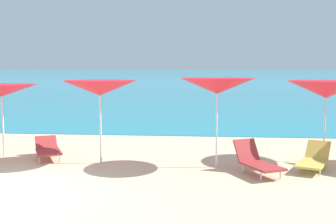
# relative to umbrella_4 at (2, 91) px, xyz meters

# --- Properties ---
(ground_plane) EXTENTS (50.00, 100.00, 0.30)m
(ground_plane) POSITION_rel_umbrella_4_xyz_m (1.59, 6.27, -2.05)
(ground_plane) COLOR beige
(ocean_water) EXTENTS (650.00, 440.00, 0.02)m
(ocean_water) POSITION_rel_umbrella_4_xyz_m (1.59, 224.01, -1.89)
(ocean_water) COLOR teal
(ocean_water) RESTS_ON ground_plane
(umbrella_4) EXTENTS (2.04, 2.04, 2.08)m
(umbrella_4) POSITION_rel_umbrella_4_xyz_m (0.00, 0.00, 0.00)
(umbrella_4) COLOR silver
(umbrella_4) RESTS_ON ground_plane
(umbrella_5) EXTENTS (2.01, 2.01, 2.23)m
(umbrella_5) POSITION_rel_umbrella_4_xyz_m (3.05, -0.64, 0.12)
(umbrella_5) COLOR silver
(umbrella_5) RESTS_ON ground_plane
(umbrella_6) EXTENTS (1.96, 1.96, 2.30)m
(umbrella_6) POSITION_rel_umbrella_4_xyz_m (6.13, -0.80, 0.19)
(umbrella_6) COLOR silver
(umbrella_6) RESTS_ON ground_plane
(umbrella_7) EXTENTS (2.21, 2.21, 2.21)m
(umbrella_7) POSITION_rel_umbrella_4_xyz_m (9.09, 0.22, 0.07)
(umbrella_7) COLOR silver
(umbrella_7) RESTS_ON ground_plane
(lounge_chair_1) EXTENTS (1.19, 1.54, 0.77)m
(lounge_chair_1) POSITION_rel_umbrella_4_xyz_m (7.09, -1.47, -1.57)
(lounge_chair_1) COLOR #A53333
(lounge_chair_1) RESTS_ON ground_plane
(lounge_chair_3) EXTENTS (1.20, 1.72, 0.63)m
(lounge_chair_3) POSITION_rel_umbrella_4_xyz_m (8.58, -0.81, -1.64)
(lounge_chair_3) COLOR #D8BF4C
(lounge_chair_3) RESTS_ON ground_plane
(lounge_chair_7) EXTENTS (1.21, 1.60, 0.56)m
(lounge_chair_7) POSITION_rel_umbrella_4_xyz_m (1.42, -0.26, -1.62)
(lounge_chair_7) COLOR #A53333
(lounge_chair_7) RESTS_ON ground_plane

